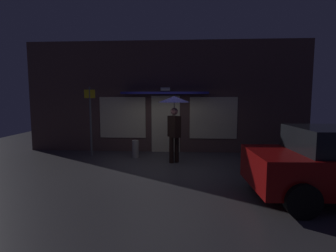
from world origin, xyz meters
name	(u,v)px	position (x,y,z in m)	size (l,w,h in m)	color
ground_plane	(161,166)	(0.00, 0.00, 0.00)	(18.00, 18.00, 0.00)	#423F44
building_facade	(166,98)	(0.00, 2.34, 2.13)	(10.93, 1.00, 4.29)	brown
person_with_umbrella	(174,112)	(0.40, 0.50, 1.67)	(1.02, 1.02, 2.18)	black
street_sign_post	(91,117)	(-2.68, 1.37, 1.42)	(0.40, 0.07, 2.51)	#595B60
sidewalk_bollard	(135,149)	(-1.00, 1.12, 0.31)	(0.23, 0.23, 0.63)	#9E998E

